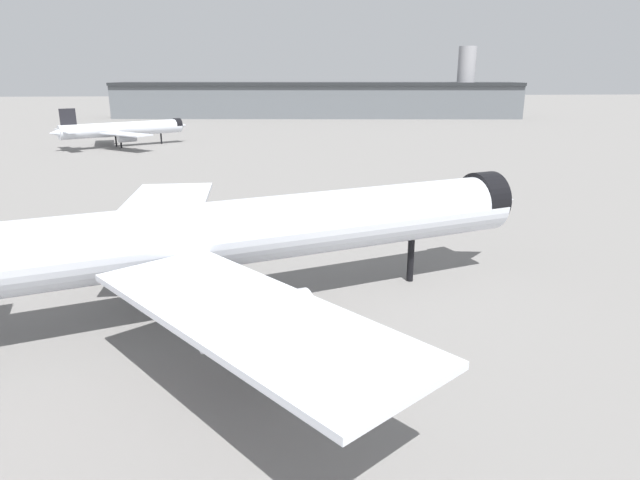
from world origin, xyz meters
The scene contains 4 objects.
ground centered at (0.00, 0.00, 0.00)m, with size 900.00×900.00×0.00m, color slate.
airliner_near_gate centered at (1.89, -0.28, 6.53)m, with size 54.33×48.51×14.83m.
airliner_far_taxiway centered at (-33.22, 108.25, 4.54)m, with size 32.23×28.84×10.30m.
terminal_building centered at (27.76, 204.26, 7.67)m, with size 174.42×40.64×29.49m.
Camera 1 is at (4.49, -42.20, 18.53)m, focal length 31.10 mm.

